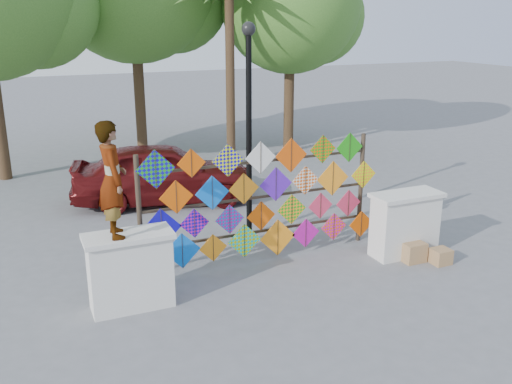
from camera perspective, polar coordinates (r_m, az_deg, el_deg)
ground at (r=10.66m, az=2.04°, el=-8.14°), size 80.00×80.00×0.00m
parapet_left at (r=9.45m, az=-12.45°, el=-7.66°), size 1.40×0.65×1.28m
parapet_right at (r=11.60m, az=14.66°, el=-3.09°), size 1.40×0.65×1.28m
kite_rack at (r=10.85m, az=0.63°, el=-0.78°), size 4.92×0.24×2.38m
tree_east at (r=20.44m, az=3.67°, el=18.35°), size 5.40×4.80×7.42m
palm_tree at (r=17.87m, az=-2.70°, el=18.43°), size 3.62×3.62×5.83m
vendor_woman at (r=8.90m, az=-14.18°, el=1.21°), size 0.44×0.67×1.82m
sedan at (r=14.58m, az=-9.25°, el=1.90°), size 4.81×2.76×1.54m
lamppost at (r=11.73m, az=-0.72°, el=8.03°), size 0.28×0.28×4.46m
cardboard_box_near at (r=11.51m, az=15.38°, el=-5.76°), size 0.43×0.38×0.38m
cardboard_box_far at (r=11.56m, az=17.98°, el=-6.13°), size 0.35×0.32×0.30m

